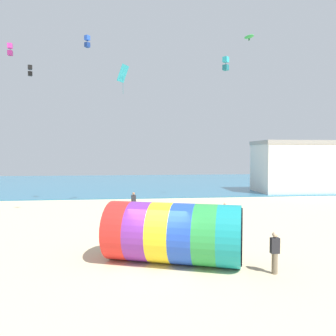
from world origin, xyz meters
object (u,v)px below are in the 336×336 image
Objects in this scene: kite_cyan_diamond at (123,74)px; bystander_near_water at (134,202)px; kite_green_parafoil at (249,37)px; kite_magenta_box at (10,49)px; kite_cyan_box at (226,64)px; bystander_mid_beach at (225,213)px; kite_black_box at (30,71)px; kite_blue_box at (87,41)px; kite_handler at (275,252)px; giant_inflatable_tube at (174,233)px.

bystander_near_water is (0.88, -2.64, -11.39)m from kite_cyan_diamond.
kite_green_parafoil is 1.16× the size of kite_magenta_box.
kite_cyan_box is at bearing -116.99° from kite_green_parafoil.
kite_magenta_box is 0.64× the size of bystander_mid_beach.
kite_black_box is at bearing 149.39° from kite_cyan_box.
bystander_mid_beach is at bearing -16.43° from kite_magenta_box.
kite_magenta_box is 1.08× the size of kite_cyan_box.
kite_magenta_box is at bearing 163.57° from bystander_mid_beach.
kite_blue_box is 4.28m from kite_cyan_diamond.
kite_magenta_box reaches higher than kite_cyan_diamond.
kite_handler is at bearing -69.94° from kite_cyan_diamond.
kite_cyan_diamond is 11.89m from kite_cyan_box.
kite_cyan_diamond is (-2.52, 15.82, 10.90)m from giant_inflatable_tube.
kite_green_parafoil is 0.66× the size of bystander_near_water.
kite_black_box is at bearing 125.05° from giant_inflatable_tube.
kite_cyan_box is (15.36, -6.35, -2.32)m from kite_magenta_box.
giant_inflatable_tube is 21.89m from kite_blue_box.
kite_black_box is at bearing 155.28° from bystander_mid_beach.
giant_inflatable_tube is at bearing -119.73° from kite_green_parafoil.
bystander_mid_beach is (0.52, 1.67, -9.99)m from kite_cyan_box.
bystander_near_water is (8.69, -1.55, -11.17)m from kite_black_box.
kite_cyan_diamond is at bearing 110.06° from kite_handler.
kite_blue_box is 6.82m from kite_magenta_box.
bystander_mid_beach is (7.25, -8.02, -11.49)m from kite_cyan_diamond.
kite_black_box is (0.82, 2.25, -1.03)m from kite_magenta_box.
kite_handler is 9.71m from bystander_mid_beach.
kite_cyan_box is (4.20, 6.13, 9.40)m from giant_inflatable_tube.
kite_cyan_diamond is (-12.52, -1.68, -4.43)m from kite_green_parafoil.
bystander_near_water is (-5.58, 15.07, -0.03)m from kite_handler.
kite_blue_box is (-9.65, 17.93, 14.21)m from kite_handler.
kite_cyan_box is at bearing -55.23° from kite_cyan_diamond.
giant_inflatable_tube reaches higher than bystander_mid_beach.
kite_cyan_diamond is at bearing -172.38° from kite_green_parafoil.
kite_cyan_box is 0.53× the size of bystander_near_water.
kite_blue_box is at bearing 33.16° from kite_magenta_box.
bystander_near_water is at bearing -35.09° from kite_blue_box.
kite_cyan_diamond is at bearing -3.96° from kite_blue_box.
kite_cyan_box is at bearing -22.46° from kite_magenta_box.
kite_handler is 1.79× the size of kite_magenta_box.
kite_magenta_box is 2.61m from kite_black_box.
bystander_mid_beach is (-5.27, -9.70, -15.92)m from kite_green_parafoil.
kite_green_parafoil is at bearing 7.62° from kite_cyan_diamond.
kite_cyan_diamond reaches higher than giant_inflatable_tube.
kite_black_box is 0.37× the size of kite_cyan_diamond.
giant_inflatable_tube is 2.55× the size of kite_cyan_diamond.
kite_black_box is 0.56× the size of bystander_near_water.
kite_black_box is 14.24m from bystander_near_water.
kite_handler is 22.01m from kite_cyan_diamond.
giant_inflatable_tube reaches higher than bystander_near_water.
kite_magenta_box reaches higher than bystander_near_water.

